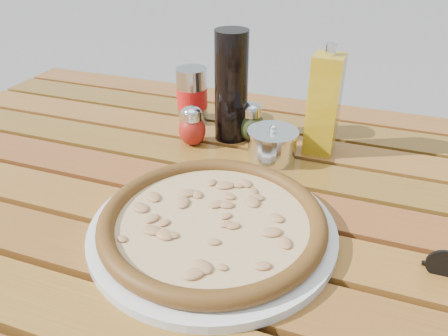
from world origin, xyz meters
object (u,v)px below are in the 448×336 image
(oregano_shaker, at_px, (251,122))
(dark_bottle, at_px, (231,87))
(table, at_px, (220,224))
(plate, at_px, (213,229))
(pizza, at_px, (213,220))
(soda_can, at_px, (192,96))
(pepper_shaker, at_px, (192,126))
(olive_oil_cruet, at_px, (324,105))
(parmesan_tin, at_px, (272,145))

(oregano_shaker, bearing_deg, dark_bottle, -174.59)
(table, distance_m, plate, 0.14)
(plate, distance_m, dark_bottle, 0.33)
(pizza, height_order, soda_can, soda_can)
(table, xyz_separation_m, pizza, (0.03, -0.11, 0.10))
(pizza, relative_size, soda_can, 3.21)
(dark_bottle, distance_m, soda_can, 0.13)
(dark_bottle, height_order, soda_can, dark_bottle)
(pepper_shaker, distance_m, olive_oil_cruet, 0.26)
(dark_bottle, bearing_deg, soda_can, 155.01)
(soda_can, bearing_deg, pizza, -62.45)
(table, height_order, oregano_shaker, oregano_shaker)
(oregano_shaker, bearing_deg, pepper_shaker, -150.67)
(parmesan_tin, bearing_deg, table, -113.14)
(plate, relative_size, dark_bottle, 1.64)
(pizza, xyz_separation_m, pepper_shaker, (-0.14, 0.25, 0.02))
(pepper_shaker, relative_size, soda_can, 0.68)
(oregano_shaker, bearing_deg, parmesan_tin, -47.01)
(pepper_shaker, bearing_deg, oregano_shaker, 29.33)
(plate, relative_size, oregano_shaker, 4.39)
(plate, distance_m, soda_can, 0.41)
(table, xyz_separation_m, olive_oil_cruet, (0.13, 0.20, 0.17))
(table, distance_m, olive_oil_cruet, 0.29)
(dark_bottle, relative_size, parmesan_tin, 1.74)
(pizza, distance_m, parmesan_tin, 0.25)
(pizza, bearing_deg, pepper_shaker, 119.34)
(soda_can, bearing_deg, parmesan_tin, -27.85)
(soda_can, bearing_deg, dark_bottle, -24.99)
(soda_can, relative_size, parmesan_tin, 0.95)
(pizza, relative_size, pepper_shaker, 4.70)
(table, xyz_separation_m, soda_can, (-0.16, 0.24, 0.13))
(table, bearing_deg, dark_bottle, 103.83)
(pizza, bearing_deg, oregano_shaker, 96.60)
(pepper_shaker, height_order, soda_can, soda_can)
(pepper_shaker, xyz_separation_m, parmesan_tin, (0.17, -0.01, -0.01))
(dark_bottle, relative_size, soda_can, 1.83)
(plate, xyz_separation_m, oregano_shaker, (-0.04, 0.31, 0.03))
(dark_bottle, bearing_deg, table, -76.17)
(table, height_order, olive_oil_cruet, olive_oil_cruet)
(table, height_order, dark_bottle, dark_bottle)
(table, xyz_separation_m, pepper_shaker, (-0.11, 0.14, 0.11))
(dark_bottle, xyz_separation_m, olive_oil_cruet, (0.18, 0.00, -0.01))
(plate, bearing_deg, parmesan_tin, 84.16)
(dark_bottle, height_order, parmesan_tin, dark_bottle)
(parmesan_tin, bearing_deg, dark_bottle, 149.32)
(pizza, height_order, dark_bottle, dark_bottle)
(olive_oil_cruet, bearing_deg, pepper_shaker, -166.38)
(parmesan_tin, bearing_deg, soda_can, 152.15)
(pizza, relative_size, dark_bottle, 1.75)
(olive_oil_cruet, xyz_separation_m, parmesan_tin, (-0.08, -0.07, -0.07))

